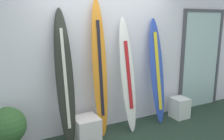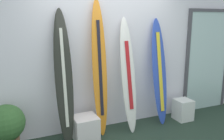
# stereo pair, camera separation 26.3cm
# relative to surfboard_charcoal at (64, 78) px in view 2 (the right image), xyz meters

# --- Properties ---
(wall_back) EXTENTS (7.20, 0.20, 2.80)m
(wall_back) POSITION_rel_surfboard_charcoal_xyz_m (0.79, 0.36, 0.38)
(wall_back) COLOR white
(wall_back) RESTS_ON ground
(surfboard_charcoal) EXTENTS (0.29, 0.50, 2.07)m
(surfboard_charcoal) POSITION_rel_surfboard_charcoal_xyz_m (0.00, 0.00, 0.00)
(surfboard_charcoal) COLOR #252721
(surfboard_charcoal) RESTS_ON ground
(surfboard_sunset) EXTENTS (0.26, 0.35, 2.23)m
(surfboard_sunset) POSITION_rel_surfboard_charcoal_xyz_m (0.59, 0.06, 0.09)
(surfboard_sunset) COLOR orange
(surfboard_sunset) RESTS_ON ground
(surfboard_ivory) EXTENTS (0.26, 0.47, 1.94)m
(surfboard_ivory) POSITION_rel_surfboard_charcoal_xyz_m (1.09, 0.01, -0.05)
(surfboard_ivory) COLOR silver
(surfboard_ivory) RESTS_ON ground
(surfboard_cobalt) EXTENTS (0.31, 0.40, 1.92)m
(surfboard_cobalt) POSITION_rel_surfboard_charcoal_xyz_m (1.74, 0.05, -0.07)
(surfboard_cobalt) COLOR #2D4BB4
(surfboard_cobalt) RESTS_ON ground
(display_block_left) EXTENTS (0.39, 0.39, 0.38)m
(display_block_left) POSITION_rel_surfboard_charcoal_xyz_m (0.30, -0.07, -0.83)
(display_block_left) COLOR white
(display_block_left) RESTS_ON ground
(display_block_center) EXTENTS (0.30, 0.30, 0.40)m
(display_block_center) POSITION_rel_surfboard_charcoal_xyz_m (2.24, -0.07, -0.82)
(display_block_center) COLOR silver
(display_block_center) RESTS_ON ground
(glass_door) EXTENTS (1.12, 0.06, 2.10)m
(glass_door) POSITION_rel_surfboard_charcoal_xyz_m (3.06, 0.24, 0.06)
(glass_door) COLOR silver
(glass_door) RESTS_ON ground
(potted_plant) EXTENTS (0.52, 0.52, 0.74)m
(potted_plant) POSITION_rel_surfboard_charcoal_xyz_m (-0.84, -0.06, -0.60)
(potted_plant) COLOR brown
(potted_plant) RESTS_ON ground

